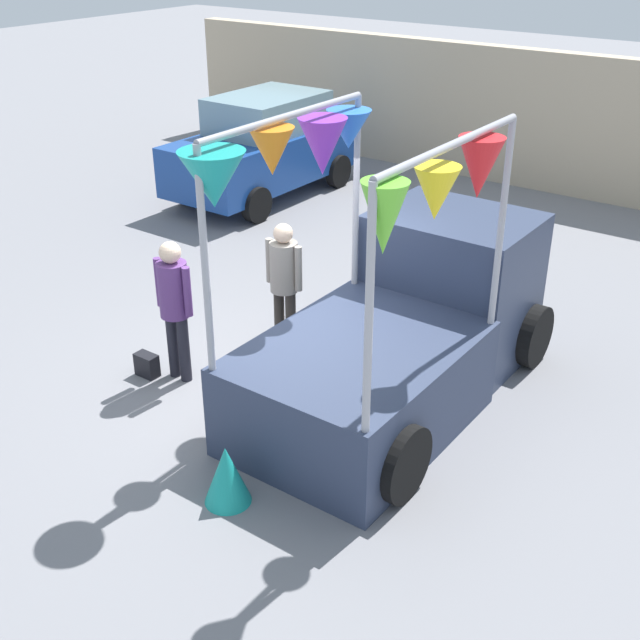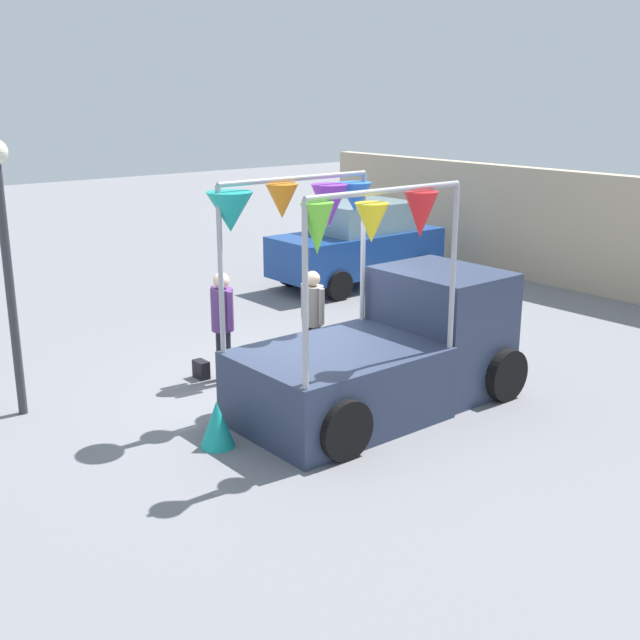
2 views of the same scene
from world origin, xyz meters
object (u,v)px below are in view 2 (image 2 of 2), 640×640
at_px(parked_car, 358,244).
at_px(folded_kite_bundle_teal, 217,424).
at_px(handbag, 201,369).
at_px(vendor_truck, 391,342).
at_px(street_lamp, 4,239).
at_px(person_vendor, 313,312).
at_px(person_customer, 222,316).

bearing_deg(parked_car, folded_kite_bundle_teal, -52.96).
relative_size(handbag, folded_kite_bundle_teal, 0.47).
distance_m(vendor_truck, street_lamp, 5.35).
bearing_deg(person_vendor, person_customer, -112.68).
bearing_deg(person_vendor, street_lamp, -106.52).
xyz_separation_m(vendor_truck, handbag, (-2.57, -1.57, -0.76)).
relative_size(street_lamp, folded_kite_bundle_teal, 6.19).
xyz_separation_m(parked_car, person_customer, (3.50, -5.86, 0.09)).
distance_m(vendor_truck, person_customer, 2.61).
relative_size(parked_car, folded_kite_bundle_teal, 6.67).
bearing_deg(folded_kite_bundle_teal, person_vendor, 117.75).
distance_m(vendor_truck, folded_kite_bundle_teal, 2.79).
bearing_deg(person_vendor, handbag, -120.78).
distance_m(vendor_truck, person_vendor, 1.68).
xyz_separation_m(vendor_truck, person_vendor, (-1.68, -0.07, 0.09)).
distance_m(person_customer, street_lamp, 3.25).
bearing_deg(handbag, street_lamp, -97.25).
bearing_deg(vendor_truck, folded_kite_bundle_teal, -96.15).
height_order(parked_car, person_customer, parked_car).
xyz_separation_m(parked_car, street_lamp, (2.82, -8.71, 1.50)).
bearing_deg(folded_kite_bundle_teal, street_lamp, -150.05).
bearing_deg(person_customer, vendor_truck, 31.58).
bearing_deg(parked_car, street_lamp, -72.08).
xyz_separation_m(handbag, folded_kite_bundle_teal, (2.28, -1.14, 0.16)).
bearing_deg(person_customer, person_vendor, 67.32).
xyz_separation_m(person_customer, handbag, (-0.35, -0.20, -0.89)).
distance_m(parked_car, person_customer, 6.83).
bearing_deg(parked_car, person_customer, -59.14).
height_order(person_customer, folded_kite_bundle_teal, person_customer).
height_order(vendor_truck, handbag, vendor_truck).
height_order(vendor_truck, folded_kite_bundle_teal, vendor_truck).
distance_m(person_vendor, folded_kite_bundle_teal, 3.06).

